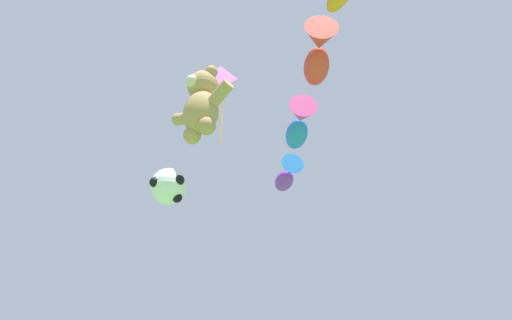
% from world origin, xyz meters
% --- Properties ---
extents(teddy_bear_kite, '(1.77, 0.78, 1.79)m').
position_xyz_m(teddy_bear_kite, '(1.18, 5.15, 8.30)').
color(teddy_bear_kite, tan).
extents(soccer_ball_kite, '(0.80, 0.80, 0.74)m').
position_xyz_m(soccer_ball_kite, '(0.40, 5.12, 6.60)').
color(soccer_ball_kite, white).
extents(fish_kite_crimson, '(2.21, 2.26, 0.97)m').
position_xyz_m(fish_kite_crimson, '(1.65, 8.95, 12.35)').
color(fish_kite_crimson, red).
extents(fish_kite_cobalt, '(2.23, 2.13, 0.93)m').
position_xyz_m(fish_kite_cobalt, '(-0.49, 10.59, 11.80)').
color(fish_kite_cobalt, blue).
extents(fish_kite_violet, '(1.91, 1.64, 0.83)m').
position_xyz_m(fish_kite_violet, '(-2.42, 12.20, 11.39)').
color(fish_kite_violet, purple).
extents(diamond_kite, '(0.70, 0.81, 3.03)m').
position_xyz_m(diamond_kite, '(-0.92, 7.43, 11.74)').
color(diamond_kite, '#E53F9E').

